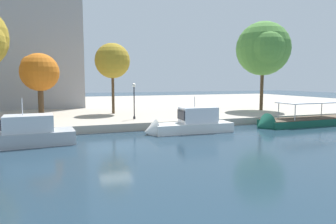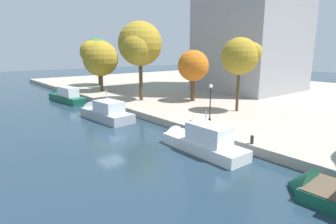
{
  "view_description": "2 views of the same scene",
  "coord_description": "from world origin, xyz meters",
  "px_view_note": "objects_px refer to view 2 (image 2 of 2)",
  "views": [
    {
      "loc": [
        -3.79,
        -22.77,
        5.17
      ],
      "look_at": [
        5.66,
        3.59,
        2.21
      ],
      "focal_mm": 31.69,
      "sensor_mm": 36.0,
      "label": 1
    },
    {
      "loc": [
        23.73,
        -12.21,
        8.38
      ],
      "look_at": [
        2.2,
        5.53,
        2.2
      ],
      "focal_mm": 29.37,
      "sensor_mm": 36.0,
      "label": 2
    }
  ],
  "objects_px": {
    "lamp_post": "(210,98)",
    "tree_4": "(194,65)",
    "tree_2": "(99,57)",
    "mooring_bollard_1": "(252,139)",
    "motor_yacht_2": "(199,142)",
    "tree_0": "(241,55)",
    "tree_5": "(139,45)",
    "mooring_bollard_0": "(232,132)",
    "tree_1": "(98,54)",
    "motor_yacht_0": "(66,97)",
    "motor_yacht_1": "(104,113)"
  },
  "relations": [
    {
      "from": "tree_4",
      "to": "mooring_bollard_1",
      "type": "bearing_deg",
      "value": -31.0
    },
    {
      "from": "motor_yacht_0",
      "to": "tree_2",
      "type": "distance_m",
      "value": 10.18
    },
    {
      "from": "motor_yacht_1",
      "to": "tree_1",
      "type": "distance_m",
      "value": 29.86
    },
    {
      "from": "lamp_post",
      "to": "tree_2",
      "type": "xyz_separation_m",
      "value": [
        -29.01,
        1.1,
        3.89
      ]
    },
    {
      "from": "tree_4",
      "to": "motor_yacht_2",
      "type": "bearing_deg",
      "value": -43.15
    },
    {
      "from": "motor_yacht_0",
      "to": "mooring_bollard_1",
      "type": "height_order",
      "value": "motor_yacht_0"
    },
    {
      "from": "tree_0",
      "to": "tree_4",
      "type": "bearing_deg",
      "value": 174.71
    },
    {
      "from": "tree_1",
      "to": "motor_yacht_2",
      "type": "bearing_deg",
      "value": -14.75
    },
    {
      "from": "tree_0",
      "to": "tree_4",
      "type": "relative_size",
      "value": 1.19
    },
    {
      "from": "tree_0",
      "to": "tree_2",
      "type": "xyz_separation_m",
      "value": [
        -27.78,
        -5.7,
        -0.61
      ]
    },
    {
      "from": "mooring_bollard_0",
      "to": "tree_4",
      "type": "distance_m",
      "value": 19.26
    },
    {
      "from": "motor_yacht_1",
      "to": "lamp_post",
      "type": "relative_size",
      "value": 2.29
    },
    {
      "from": "tree_1",
      "to": "motor_yacht_1",
      "type": "bearing_deg",
      "value": -24.82
    },
    {
      "from": "mooring_bollard_1",
      "to": "tree_2",
      "type": "height_order",
      "value": "tree_2"
    },
    {
      "from": "motor_yacht_2",
      "to": "tree_1",
      "type": "distance_m",
      "value": 43.97
    },
    {
      "from": "motor_yacht_1",
      "to": "motor_yacht_2",
      "type": "distance_m",
      "value": 15.67
    },
    {
      "from": "tree_0",
      "to": "lamp_post",
      "type": "bearing_deg",
      "value": -79.7
    },
    {
      "from": "lamp_post",
      "to": "tree_0",
      "type": "xyz_separation_m",
      "value": [
        -1.24,
        6.8,
        4.49
      ]
    },
    {
      "from": "tree_2",
      "to": "tree_5",
      "type": "xyz_separation_m",
      "value": [
        13.44,
        0.21,
        2.06
      ]
    },
    {
      "from": "tree_5",
      "to": "tree_4",
      "type": "bearing_deg",
      "value": 50.44
    },
    {
      "from": "motor_yacht_0",
      "to": "motor_yacht_2",
      "type": "distance_m",
      "value": 31.05
    },
    {
      "from": "tree_4",
      "to": "tree_5",
      "type": "height_order",
      "value": "tree_5"
    },
    {
      "from": "lamp_post",
      "to": "tree_2",
      "type": "bearing_deg",
      "value": 177.83
    },
    {
      "from": "tree_1",
      "to": "tree_4",
      "type": "bearing_deg",
      "value": 5.14
    },
    {
      "from": "mooring_bollard_1",
      "to": "tree_4",
      "type": "xyz_separation_m",
      "value": [
        -17.8,
        10.7,
        5.15
      ]
    },
    {
      "from": "motor_yacht_0",
      "to": "motor_yacht_2",
      "type": "bearing_deg",
      "value": 176.62
    },
    {
      "from": "mooring_bollard_1",
      "to": "tree_5",
      "type": "distance_m",
      "value": 24.8
    },
    {
      "from": "motor_yacht_0",
      "to": "tree_0",
      "type": "relative_size",
      "value": 1.18
    },
    {
      "from": "motor_yacht_0",
      "to": "lamp_post",
      "type": "relative_size",
      "value": 2.68
    },
    {
      "from": "motor_yacht_2",
      "to": "tree_0",
      "type": "bearing_deg",
      "value": -66.27
    },
    {
      "from": "lamp_post",
      "to": "tree_1",
      "type": "relative_size",
      "value": 0.4
    },
    {
      "from": "mooring_bollard_0",
      "to": "mooring_bollard_1",
      "type": "height_order",
      "value": "mooring_bollard_0"
    },
    {
      "from": "tree_1",
      "to": "tree_4",
      "type": "xyz_separation_m",
      "value": [
        27.54,
        2.48,
        -1.31
      ]
    },
    {
      "from": "mooring_bollard_0",
      "to": "tree_1",
      "type": "bearing_deg",
      "value": 169.73
    },
    {
      "from": "motor_yacht_0",
      "to": "motor_yacht_1",
      "type": "height_order",
      "value": "motor_yacht_1"
    },
    {
      "from": "motor_yacht_1",
      "to": "mooring_bollard_1",
      "type": "relative_size",
      "value": 12.04
    },
    {
      "from": "tree_0",
      "to": "tree_2",
      "type": "distance_m",
      "value": 28.36
    },
    {
      "from": "motor_yacht_0",
      "to": "tree_2",
      "type": "relative_size",
      "value": 1.14
    },
    {
      "from": "mooring_bollard_0",
      "to": "tree_2",
      "type": "height_order",
      "value": "tree_2"
    },
    {
      "from": "tree_0",
      "to": "tree_2",
      "type": "height_order",
      "value": "tree_2"
    },
    {
      "from": "tree_2",
      "to": "tree_4",
      "type": "bearing_deg",
      "value": 19.32
    },
    {
      "from": "lamp_post",
      "to": "tree_2",
      "type": "height_order",
      "value": "tree_2"
    },
    {
      "from": "motor_yacht_0",
      "to": "tree_4",
      "type": "distance_m",
      "value": 22.49
    },
    {
      "from": "motor_yacht_1",
      "to": "mooring_bollard_1",
      "type": "bearing_deg",
      "value": -172.27
    },
    {
      "from": "motor_yacht_1",
      "to": "lamp_post",
      "type": "distance_m",
      "value": 13.77
    },
    {
      "from": "motor_yacht_2",
      "to": "lamp_post",
      "type": "distance_m",
      "value": 7.65
    },
    {
      "from": "motor_yacht_1",
      "to": "tree_1",
      "type": "xyz_separation_m",
      "value": [
        -26.35,
        12.19,
        7.0
      ]
    },
    {
      "from": "tree_4",
      "to": "lamp_post",
      "type": "bearing_deg",
      "value": -36.44
    },
    {
      "from": "lamp_post",
      "to": "tree_4",
      "type": "xyz_separation_m",
      "value": [
        -10.35,
        7.64,
        3.01
      ]
    },
    {
      "from": "lamp_post",
      "to": "tree_4",
      "type": "height_order",
      "value": "tree_4"
    }
  ]
}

